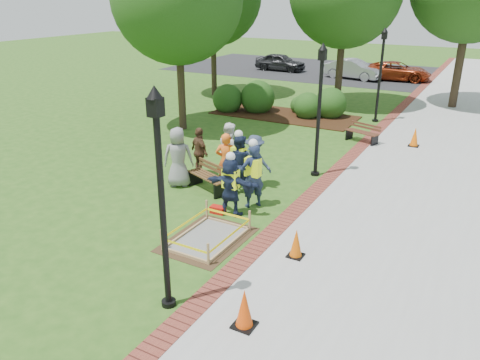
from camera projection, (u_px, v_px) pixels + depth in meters
The scene contains 31 objects.
ground at pixel (201, 227), 12.08m from camera, with size 100.00×100.00×0.00m, color #285116.
sidewalk at pixel (453, 151), 17.94m from camera, with size 6.00×60.00×0.02m, color #9E9E99.
brick_edging at pixel (369, 139), 19.41m from camera, with size 0.50×60.00×0.03m, color maroon.
mulch_bed at pixel (284, 115), 23.17m from camera, with size 7.00×3.00×0.05m, color #381E0F.
parking_lot at pixel (406, 77), 34.00m from camera, with size 36.00×12.00×0.01m, color black.
wet_concrete_pad at pixel (207, 231), 11.39m from camera, with size 1.73×2.32×0.55m.
bench_near at pixel (208, 182), 14.27m from camera, with size 1.60×1.02×0.83m.
bench_far at pixel (362, 137), 18.92m from camera, with size 1.45×0.86×0.75m.
cone_front at pixel (244, 309), 8.34m from camera, with size 0.40×0.40×0.80m.
cone_back at pixel (296, 244), 10.61m from camera, with size 0.36×0.36×0.71m.
cone_far at pixel (415, 137), 18.33m from camera, with size 0.39×0.39×0.78m.
toolbox at pixel (218, 210), 12.83m from camera, with size 0.40×0.22×0.20m, color red.
lamp_near at pixel (161, 187), 8.16m from camera, with size 0.28×0.28×4.26m.
lamp_mid at pixel (320, 101), 14.66m from camera, with size 0.28×0.28×4.26m.
lamp_far at pixel (381, 68), 21.15m from camera, with size 0.28×0.28×4.26m.
shrub_a at pixel (228, 112), 23.94m from camera, with size 1.51×1.51×1.51m, color #1F4313.
shrub_b at pixel (257, 112), 23.88m from camera, with size 1.73×1.73×1.73m, color #1F4313.
shrub_c at pixel (307, 118), 22.74m from camera, with size 1.34×1.34×1.34m, color #1F4313.
shrub_d at pixel (329, 117), 22.85m from camera, with size 1.56×1.56×1.56m, color #1F4313.
shrub_e at pixel (299, 113), 23.69m from camera, with size 0.91×0.91×0.91m, color #1F4313.
casual_person_a at pixel (178, 157), 14.37m from camera, with size 0.71×0.63×1.88m.
casual_person_b at pixel (226, 161), 14.21m from camera, with size 0.66×0.54×1.76m.
casual_person_c at pixel (230, 150), 15.12m from camera, with size 0.67×0.68×1.82m.
casual_person_d at pixel (200, 152), 15.27m from camera, with size 0.61×0.53×1.62m.
casual_person_e at pixel (255, 161), 14.35m from camera, with size 0.54×0.35×1.66m.
hivis_worker_a at pixel (231, 184), 12.47m from camera, with size 0.56×0.39×1.80m.
hivis_worker_b at pixel (253, 174), 12.94m from camera, with size 0.66×0.70×1.99m.
hivis_worker_c at pixel (239, 162), 13.92m from camera, with size 0.63×0.47×1.94m.
parked_car_a at pixel (280, 71), 36.58m from camera, with size 4.45×1.93×1.45m, color black.
parked_car_b at pixel (353, 79), 33.11m from camera, with size 4.52×1.97×1.47m, color gray.
parked_car_c at pixel (395, 80), 32.57m from camera, with size 4.25×1.85×1.39m, color maroon.
Camera 1 is at (6.12, -8.91, 5.62)m, focal length 35.00 mm.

